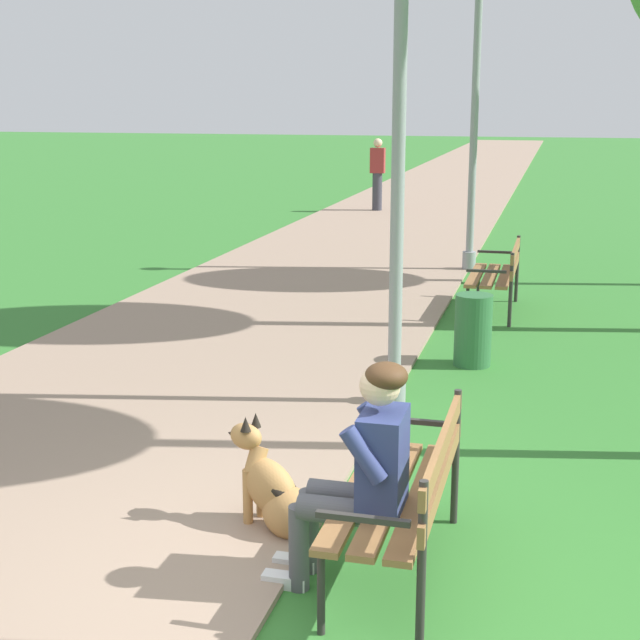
# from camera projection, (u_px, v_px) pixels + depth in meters

# --- Properties ---
(ground_plane) EXTENTS (120.00, 120.00, 0.00)m
(ground_plane) POSITION_uv_depth(u_px,v_px,m) (297.00, 617.00, 4.65)
(ground_plane) COLOR #33752D
(paved_path) EXTENTS (4.02, 60.00, 0.04)m
(paved_path) POSITION_uv_depth(u_px,v_px,m) (449.00, 184.00, 27.75)
(paved_path) COLOR gray
(paved_path) RESTS_ON ground
(park_bench_near) EXTENTS (0.55, 1.50, 0.85)m
(park_bench_near) POSITION_uv_depth(u_px,v_px,m) (407.00, 486.00, 4.96)
(park_bench_near) COLOR olive
(park_bench_near) RESTS_ON ground
(park_bench_mid) EXTENTS (0.55, 1.50, 0.85)m
(park_bench_mid) POSITION_uv_depth(u_px,v_px,m) (499.00, 271.00, 11.10)
(park_bench_mid) COLOR olive
(park_bench_mid) RESTS_ON ground
(person_seated_on_near_bench) EXTENTS (0.74, 0.49, 1.25)m
(person_seated_on_near_bench) POSITION_uv_depth(u_px,v_px,m) (362.00, 467.00, 4.77)
(person_seated_on_near_bench) COLOR #4C4C51
(person_seated_on_near_bench) RESTS_ON ground
(dog_shepherd) EXTENTS (0.79, 0.46, 0.71)m
(dog_shepherd) POSITION_uv_depth(u_px,v_px,m) (276.00, 493.00, 5.48)
(dog_shepherd) COLOR #B27F47
(dog_shepherd) RESTS_ON ground
(lamp_post_near) EXTENTS (0.24, 0.24, 4.29)m
(lamp_post_near) POSITION_uv_depth(u_px,v_px,m) (399.00, 138.00, 7.31)
(lamp_post_near) COLOR gray
(lamp_post_near) RESTS_ON ground
(lamp_post_mid) EXTENTS (0.24, 0.24, 4.20)m
(lamp_post_mid) POSITION_uv_depth(u_px,v_px,m) (474.00, 123.00, 13.38)
(lamp_post_mid) COLOR gray
(lamp_post_mid) RESTS_ON ground
(litter_bin) EXTENTS (0.36, 0.36, 0.70)m
(litter_bin) POSITION_uv_depth(u_px,v_px,m) (473.00, 330.00, 8.94)
(litter_bin) COLOR #2D6638
(litter_bin) RESTS_ON ground
(pedestrian_distant) EXTENTS (0.32, 0.22, 1.65)m
(pedestrian_distant) POSITION_uv_depth(u_px,v_px,m) (377.00, 175.00, 20.93)
(pedestrian_distant) COLOR #383842
(pedestrian_distant) RESTS_ON ground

